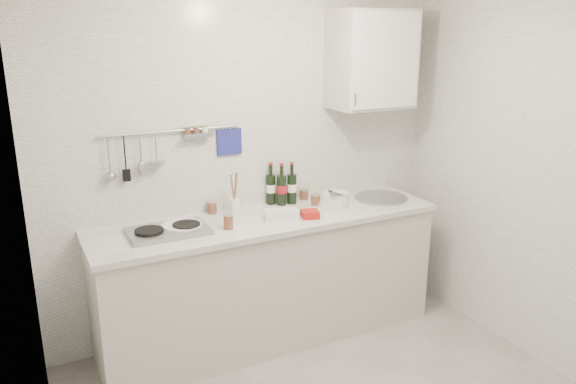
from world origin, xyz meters
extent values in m
cube|color=silver|center=(0.00, 1.40, 1.25)|extent=(3.00, 0.02, 2.50)
cube|color=silver|center=(-1.50, 0.00, 1.25)|extent=(0.02, 2.80, 2.50)
cube|color=silver|center=(1.50, 0.00, 1.25)|extent=(0.02, 2.80, 2.50)
cube|color=#B8B4A9|center=(0.00, 1.10, 0.44)|extent=(2.40, 0.60, 0.88)
cube|color=white|center=(0.00, 1.10, 0.90)|extent=(2.44, 0.64, 0.04)
cube|color=black|center=(0.00, 1.12, 0.05)|extent=(2.34, 0.52, 0.10)
cube|color=#93969B|center=(-0.70, 1.10, 0.94)|extent=(0.50, 0.32, 0.03)
cylinder|color=black|center=(-0.82, 1.10, 0.96)|extent=(0.18, 0.18, 0.01)
cylinder|color=black|center=(-0.58, 1.10, 0.96)|extent=(0.18, 0.18, 0.01)
cylinder|color=#93969B|center=(0.95, 1.10, 0.93)|extent=(0.40, 0.40, 0.02)
cylinder|color=#93969B|center=(0.95, 1.10, 0.87)|extent=(0.34, 0.34, 0.10)
cylinder|color=#93969B|center=(-0.58, 1.37, 1.52)|extent=(0.95, 0.02, 0.02)
cube|color=navy|center=(-0.16, 1.39, 1.41)|extent=(0.18, 0.02, 0.18)
cube|color=#B8B4A9|center=(0.90, 1.22, 1.95)|extent=(0.60, 0.35, 0.70)
cube|color=white|center=(0.90, 1.04, 1.95)|extent=(0.56, 0.01, 0.66)
cylinder|color=#93969B|center=(0.64, 1.03, 1.70)|extent=(0.01, 0.01, 0.08)
cylinder|color=#454B9D|center=(-0.61, 1.12, 0.93)|extent=(0.27, 0.27, 0.01)
cylinder|color=#454B9D|center=(-0.61, 1.12, 0.94)|extent=(0.26, 0.26, 0.01)
cylinder|color=#454B9D|center=(-0.60, 1.12, 0.95)|extent=(0.26, 0.26, 0.01)
cylinder|color=white|center=(0.53, 1.11, 0.93)|extent=(0.22, 0.22, 0.01)
cylinder|color=white|center=(0.54, 1.12, 0.94)|extent=(0.22, 0.22, 0.01)
cylinder|color=white|center=(0.54, 1.12, 0.95)|extent=(0.21, 0.21, 0.01)
cylinder|color=white|center=(0.55, 1.13, 0.96)|extent=(0.21, 0.21, 0.01)
cylinder|color=white|center=(0.55, 1.13, 0.98)|extent=(0.20, 0.20, 0.01)
cylinder|color=white|center=(0.56, 1.13, 0.99)|extent=(0.19, 0.19, 0.01)
cylinder|color=white|center=(0.57, 1.14, 1.00)|extent=(0.19, 0.19, 0.01)
cube|color=white|center=(0.06, 1.02, 0.95)|extent=(0.25, 0.18, 0.07)
cube|color=red|center=(0.25, 0.96, 0.94)|extent=(0.14, 0.14, 0.05)
cylinder|color=white|center=(-0.18, 1.26, 0.97)|extent=(0.07, 0.07, 0.11)
cylinder|color=#91613A|center=(-0.17, 1.26, 1.11)|extent=(0.03, 0.05, 0.22)
cylinder|color=#91613A|center=(-0.19, 1.27, 1.10)|extent=(0.03, 0.04, 0.20)
cylinder|color=brown|center=(-0.32, 1.35, 0.96)|extent=(0.06, 0.06, 0.08)
cylinder|color=tan|center=(-0.32, 1.35, 1.00)|extent=(0.07, 0.07, 0.01)
cylinder|color=brown|center=(0.42, 1.35, 0.95)|extent=(0.06, 0.06, 0.07)
cylinder|color=tan|center=(0.42, 1.35, 0.99)|extent=(0.07, 0.07, 0.01)
cylinder|color=brown|center=(0.43, 1.19, 0.96)|extent=(0.07, 0.07, 0.07)
cylinder|color=tan|center=(0.43, 1.19, 1.00)|extent=(0.07, 0.07, 0.01)
cylinder|color=brown|center=(-0.33, 1.00, 0.97)|extent=(0.06, 0.06, 0.09)
cylinder|color=tan|center=(-0.33, 1.00, 1.02)|extent=(0.07, 0.07, 0.01)
camera|label=1|loc=(-1.54, -2.22, 2.17)|focal=35.00mm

